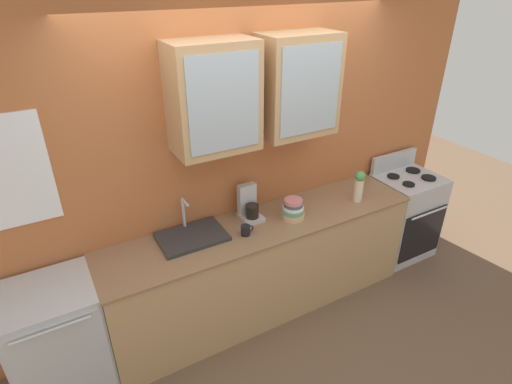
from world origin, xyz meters
TOP-DOWN VIEW (x-y plane):
  - ground_plane at (0.00, 0.00)m, footprint 10.00×10.00m
  - back_wall_unit at (-0.00, 0.30)m, footprint 4.54×0.45m
  - counter at (0.00, 0.00)m, footprint 2.72×0.60m
  - stove_range at (1.69, -0.00)m, footprint 0.62×0.57m
  - sink_faucet at (-0.60, 0.10)m, footprint 0.51×0.36m
  - bowl_stack at (0.25, -0.03)m, footprint 0.20×0.20m
  - vase at (0.91, -0.08)m, footprint 0.09×0.09m
  - cup_near_sink at (-0.21, -0.07)m, footprint 0.11×0.08m
  - dishwasher at (-1.65, -0.00)m, footprint 0.60×0.58m
  - coffee_maker at (-0.06, 0.15)m, footprint 0.17×0.20m

SIDE VIEW (x-z plane):
  - ground_plane at x=0.00m, z-range 0.00..0.00m
  - dishwasher at x=-1.65m, z-range 0.00..0.89m
  - counter at x=0.00m, z-range 0.00..0.89m
  - stove_range at x=1.69m, z-range -0.08..0.99m
  - sink_faucet at x=-0.60m, z-range 0.77..1.06m
  - cup_near_sink at x=-0.21m, z-range 0.89..0.97m
  - bowl_stack at x=0.25m, z-range 0.88..1.05m
  - coffee_maker at x=-0.06m, z-range 0.85..1.14m
  - vase at x=0.91m, z-range 0.90..1.19m
  - back_wall_unit at x=0.00m, z-range 0.10..2.94m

